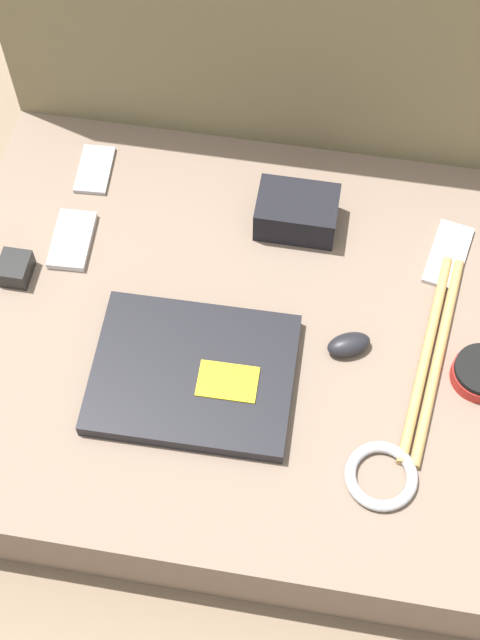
{
  "coord_description": "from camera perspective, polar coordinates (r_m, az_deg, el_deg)",
  "views": [
    {
      "loc": [
        0.11,
        -0.69,
        1.38
      ],
      "look_at": [
        0.0,
        0.0,
        0.18
      ],
      "focal_mm": 50.0,
      "sensor_mm": 36.0,
      "label": 1
    }
  ],
  "objects": [
    {
      "name": "couch_backrest",
      "position": [
        1.6,
        3.01,
        17.34
      ],
      "size": [
        0.95,
        0.2,
        0.6
      ],
      "color": "#756B4C",
      "rests_on": "ground_plane"
    },
    {
      "name": "laptop",
      "position": [
        1.36,
        -3.0,
        -3.47
      ],
      "size": [
        0.31,
        0.24,
        0.03
      ],
      "rotation": [
        0.0,
        0.0,
        0.02
      ],
      "color": "black",
      "rests_on": "couch_seat"
    },
    {
      "name": "camera_pouch",
      "position": [
        1.49,
        3.66,
        6.9
      ],
      "size": [
        0.13,
        0.09,
        0.06
      ],
      "color": "black",
      "rests_on": "couch_seat"
    },
    {
      "name": "phone_small",
      "position": [
        1.6,
        -9.28,
        9.48
      ],
      "size": [
        0.06,
        0.11,
        0.01
      ],
      "rotation": [
        0.0,
        0.0,
        0.06
      ],
      "color": "#99999E",
      "rests_on": "couch_seat"
    },
    {
      "name": "phone_silver",
      "position": [
        1.52,
        -10.69,
        5.05
      ],
      "size": [
        0.07,
        0.12,
        0.01
      ],
      "rotation": [
        0.0,
        0.0,
        0.05
      ],
      "color": "#B7B7BC",
      "rests_on": "couch_seat"
    },
    {
      "name": "phone_black",
      "position": [
        1.52,
        13.18,
        4.08
      ],
      "size": [
        0.08,
        0.14,
        0.01
      ],
      "rotation": [
        0.0,
        0.0,
        -0.2
      ],
      "color": "#B7B7BC",
      "rests_on": "couch_seat"
    },
    {
      "name": "computer_mouse",
      "position": [
        1.39,
        6.98,
        -1.56
      ],
      "size": [
        0.08,
        0.06,
        0.03
      ],
      "rotation": [
        0.0,
        0.0,
        0.43
      ],
      "color": "black",
      "rests_on": "couch_seat"
    },
    {
      "name": "ground_plane",
      "position": [
        1.55,
        0.0,
        -3.26
      ],
      "size": [
        8.0,
        8.0,
        0.0
      ],
      "primitive_type": "plane",
      "color": "#7A6651"
    },
    {
      "name": "cable_coil",
      "position": [
        1.31,
        9.02,
        -9.83
      ],
      "size": [
        0.11,
        0.11,
        0.02
      ],
      "color": "#B2B2B7",
      "rests_on": "couch_seat"
    },
    {
      "name": "charger_brick",
      "position": [
        1.49,
        -14.19,
        3.21
      ],
      "size": [
        0.05,
        0.06,
        0.04
      ],
      "color": "black",
      "rests_on": "couch_seat"
    },
    {
      "name": "drumstick_pair",
      "position": [
        1.41,
        12.19,
        -2.29
      ],
      "size": [
        0.08,
        0.37,
        0.02
      ],
      "rotation": [
        0.0,
        0.0,
        -0.13
      ],
      "color": "tan",
      "rests_on": "couch_seat"
    },
    {
      "name": "couch_seat",
      "position": [
        1.48,
        0.0,
        -1.9
      ],
      "size": [
        0.95,
        0.77,
        0.16
      ],
      "color": "#7A6656",
      "rests_on": "ground_plane"
    }
  ]
}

